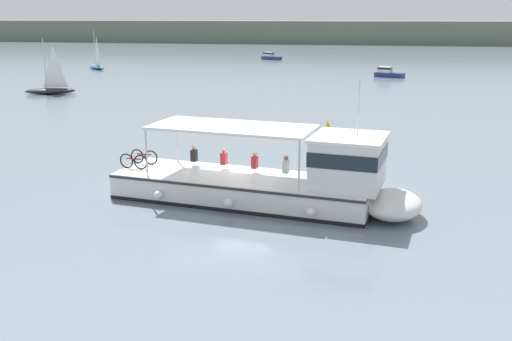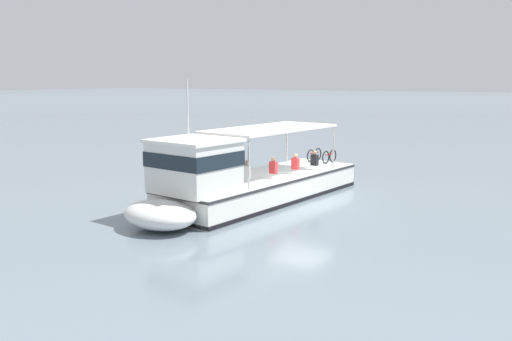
% 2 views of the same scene
% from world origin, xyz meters
% --- Properties ---
extents(ground_plane, '(400.00, 400.00, 0.00)m').
position_xyz_m(ground_plane, '(0.00, 0.00, 0.00)').
color(ground_plane, slate).
extents(distant_shoreline, '(400.00, 28.00, 5.95)m').
position_xyz_m(distant_shoreline, '(0.00, 146.36, 2.98)').
color(distant_shoreline, '#606B5B').
rests_on(distant_shoreline, ground).
extents(ferry_main, '(13.03, 4.87, 5.32)m').
position_xyz_m(ferry_main, '(1.91, -1.92, 1.02)').
color(ferry_main, white).
rests_on(ferry_main, ground).
extents(sailboat_horizon_west, '(4.39, 4.38, 5.40)m').
position_xyz_m(sailboat_horizon_west, '(-33.93, 54.47, 0.54)').
color(sailboat_horizon_west, teal).
rests_on(sailboat_horizon_west, ground).
extents(sailboat_off_stern, '(4.98, 3.04, 5.40)m').
position_xyz_m(sailboat_off_stern, '(-25.85, 28.08, 0.54)').
color(sailboat_off_stern, '#232328').
rests_on(sailboat_off_stern, ground).
extents(motorboat_near_port, '(3.83, 2.45, 1.26)m').
position_xyz_m(motorboat_near_port, '(7.12, 51.28, 0.54)').
color(motorboat_near_port, navy).
rests_on(motorboat_near_port, ground).
extents(motorboat_far_right, '(3.80, 2.80, 1.26)m').
position_xyz_m(motorboat_far_right, '(-12.52, 77.57, 0.54)').
color(motorboat_far_right, navy).
rests_on(motorboat_far_right, ground).
extents(channel_buoy, '(0.70, 0.70, 1.40)m').
position_xyz_m(channel_buoy, '(2.86, 10.51, 0.57)').
color(channel_buoy, gold).
rests_on(channel_buoy, ground).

